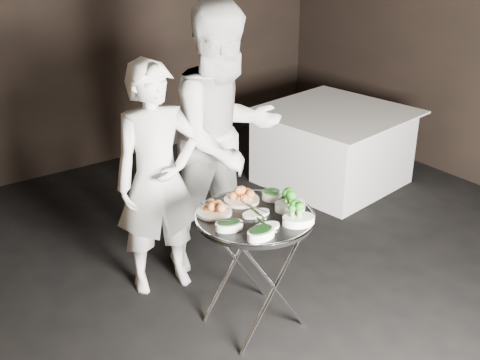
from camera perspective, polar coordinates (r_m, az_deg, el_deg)
floor at (r=3.77m, az=5.76°, el=-16.40°), size 6.00×7.00×0.05m
wall_back at (r=6.01m, az=-17.13°, el=14.39°), size 6.00×0.05×3.00m
tray_stand at (r=3.73m, az=1.37°, el=-8.14°), size 0.52×0.44×0.76m
serving_tray at (r=3.56m, az=1.43°, el=-3.53°), size 0.71×0.71×0.04m
potato_plate_a at (r=3.57m, az=-2.47°, el=-2.70°), size 0.21×0.21×0.08m
potato_plate_b at (r=3.71m, az=0.16°, el=-1.55°), size 0.23×0.23×0.08m
greens_bowl at (r=3.75m, az=3.05°, el=-1.31°), size 0.12×0.12×0.07m
asparagus_plate_a at (r=3.55m, az=1.53°, el=-3.11°), size 0.19×0.12×0.04m
asparagus_plate_b at (r=3.41m, az=2.49°, el=-4.38°), size 0.18×0.11×0.03m
spinach_bowl_a at (r=3.39m, az=-1.05°, el=-4.24°), size 0.19×0.16×0.07m
spinach_bowl_b at (r=3.31m, az=2.00°, el=-4.96°), size 0.18×0.12×0.07m
broccoli_bowl_a at (r=3.62m, az=4.77°, el=-2.33°), size 0.22×0.19×0.08m
broccoli_bowl_b at (r=3.46m, az=5.58°, el=-3.64°), size 0.23×0.20×0.08m
serving_utensils at (r=3.59m, az=0.98°, el=-2.18°), size 0.59×0.42×0.01m
waiter_left at (r=3.99m, az=-7.81°, el=0.03°), size 0.65×0.49×1.60m
waiter_right at (r=4.25m, az=-1.37°, el=4.00°), size 0.93×0.72×1.90m
dining_table at (r=5.80m, az=8.76°, el=3.12°), size 1.26×1.26×0.72m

